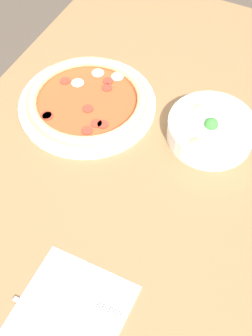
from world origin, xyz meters
TOP-DOWN VIEW (x-y plane):
  - ground_plane at (0.00, 0.00)m, footprint 8.00×8.00m
  - dining_table at (0.00, 0.00)m, footprint 1.33×0.80m
  - pizza at (-0.10, -0.15)m, footprint 0.34×0.34m
  - bowl at (-0.14, 0.16)m, footprint 0.20×0.20m
  - napkin at (0.36, 0.08)m, footprint 0.20×0.20m
  - fork at (0.34, 0.07)m, footprint 0.02×0.18m
  - knife at (0.39, 0.07)m, footprint 0.02×0.21m

SIDE VIEW (x-z plane):
  - ground_plane at x=0.00m, z-range 0.00..0.00m
  - dining_table at x=0.00m, z-range 0.27..1.02m
  - napkin at x=0.36m, z-range 0.75..0.76m
  - knife at x=0.39m, z-range 0.76..0.76m
  - fork at x=0.34m, z-range 0.76..0.76m
  - pizza at x=-0.10m, z-range 0.75..0.79m
  - bowl at x=-0.14m, z-range 0.75..0.82m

